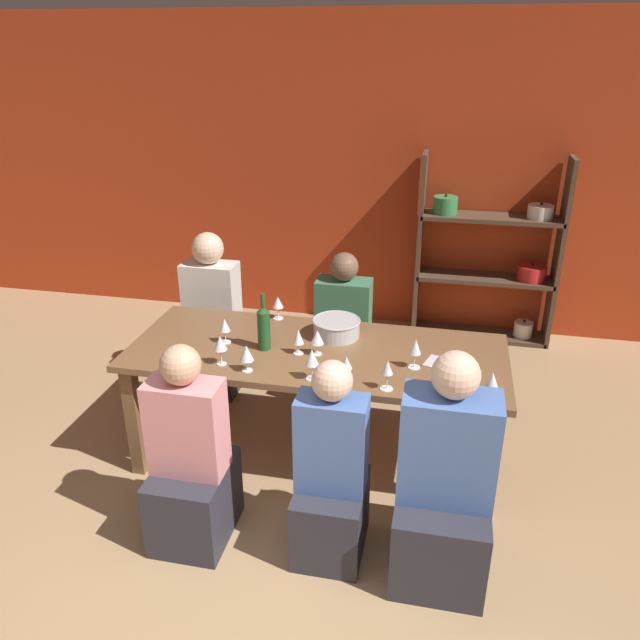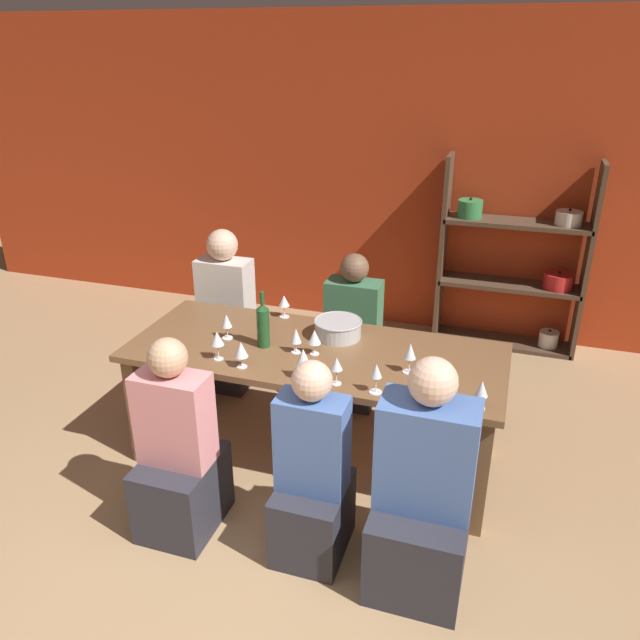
# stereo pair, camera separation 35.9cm
# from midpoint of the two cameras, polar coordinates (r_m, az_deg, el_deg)

# --- Properties ---
(wall_back_red) EXTENTS (8.80, 0.06, 2.70)m
(wall_back_red) POSITION_cam_midpoint_polar(r_m,az_deg,el_deg) (5.64, 7.77, 12.75)
(wall_back_red) COLOR #B23819
(wall_back_red) RESTS_ON ground_plane
(shelf_unit) EXTENTS (1.19, 0.30, 1.61)m
(shelf_unit) POSITION_cam_midpoint_polar(r_m,az_deg,el_deg) (5.53, 19.30, 4.44)
(shelf_unit) COLOR #4C3828
(shelf_unit) RESTS_ON ground_plane
(dining_table) EXTENTS (2.24, 0.90, 0.77)m
(dining_table) POSITION_cam_midpoint_polar(r_m,az_deg,el_deg) (3.75, 2.27, -4.03)
(dining_table) COLOR brown
(dining_table) RESTS_ON ground_plane
(mixing_bowl) EXTENTS (0.30, 0.30, 0.11)m
(mixing_bowl) POSITION_cam_midpoint_polar(r_m,az_deg,el_deg) (3.85, 4.32, -0.79)
(mixing_bowl) COLOR #B7BABC
(mixing_bowl) RESTS_ON dining_table
(wine_bottle_green) EXTENTS (0.08, 0.08, 0.35)m
(wine_bottle_green) POSITION_cam_midpoint_polar(r_m,az_deg,el_deg) (3.69, -2.46, -0.48)
(wine_bottle_green) COLOR #1E4C23
(wine_bottle_green) RESTS_ON dining_table
(wine_glass_white_a) EXTENTS (0.07, 0.07, 0.15)m
(wine_glass_white_a) POSITION_cam_midpoint_polar(r_m,az_deg,el_deg) (4.10, -0.80, 1.65)
(wine_glass_white_a) COLOR white
(wine_glass_white_a) RESTS_ON dining_table
(wine_glass_white_b) EXTENTS (0.07, 0.07, 0.18)m
(wine_glass_white_b) POSITION_cam_midpoint_polar(r_m,az_deg,el_deg) (3.47, 11.19, -2.98)
(wine_glass_white_b) COLOR white
(wine_glass_white_b) RESTS_ON dining_table
(wine_glass_empty_a) EXTENTS (0.06, 0.06, 0.15)m
(wine_glass_empty_a) POSITION_cam_midpoint_polar(r_m,az_deg,el_deg) (3.63, 0.61, -1.56)
(wine_glass_empty_a) COLOR white
(wine_glass_empty_a) RESTS_ON dining_table
(wine_glass_white_c) EXTENTS (0.07, 0.07, 0.16)m
(wine_glass_white_c) POSITION_cam_midpoint_polar(r_m,az_deg,el_deg) (3.23, 17.69, -6.16)
(wine_glass_white_c) COLOR white
(wine_glass_white_c) RESTS_ON dining_table
(wine_glass_empty_b) EXTENTS (0.08, 0.08, 0.16)m
(wine_glass_empty_b) POSITION_cam_midpoint_polar(r_m,az_deg,el_deg) (3.61, 2.34, -1.64)
(wine_glass_empty_b) COLOR white
(wine_glass_empty_b) RESTS_ON dining_table
(wine_glass_white_d) EXTENTS (0.08, 0.08, 0.16)m
(wine_glass_white_d) POSITION_cam_midpoint_polar(r_m,az_deg,el_deg) (3.48, -4.31, -2.83)
(wine_glass_white_d) COLOR white
(wine_glass_white_d) RESTS_ON dining_table
(wine_glass_white_e) EXTENTS (0.06, 0.06, 0.16)m
(wine_glass_white_e) POSITION_cam_midpoint_polar(r_m,az_deg,el_deg) (3.30, 4.65, -4.19)
(wine_glass_white_e) COLOR white
(wine_glass_white_e) RESTS_ON dining_table
(wine_glass_red_a) EXTENTS (0.07, 0.07, 0.17)m
(wine_glass_red_a) POSITION_cam_midpoint_polar(r_m,az_deg,el_deg) (3.25, 8.35, -4.83)
(wine_glass_red_a) COLOR white
(wine_glass_red_a) RESTS_ON dining_table
(wine_glass_white_f) EXTENTS (0.08, 0.08, 0.18)m
(wine_glass_white_f) POSITION_cam_midpoint_polar(r_m,az_deg,el_deg) (3.34, 1.53, -3.53)
(wine_glass_white_f) COLOR white
(wine_glass_white_f) RESTS_ON dining_table
(wine_glass_red_b) EXTENTS (0.07, 0.07, 0.16)m
(wine_glass_red_b) POSITION_cam_midpoint_polar(r_m,az_deg,el_deg) (3.82, -5.89, -0.23)
(wine_glass_red_b) COLOR white
(wine_glass_red_b) RESTS_ON dining_table
(wine_glass_red_c) EXTENTS (0.08, 0.08, 0.18)m
(wine_glass_red_c) POSITION_cam_midpoint_polar(r_m,az_deg,el_deg) (3.56, -6.56, -1.82)
(wine_glass_red_c) COLOR white
(wine_glass_red_c) RESTS_ON dining_table
(cell_phone) EXTENTS (0.11, 0.16, 0.01)m
(cell_phone) POSITION_cam_midpoint_polar(r_m,az_deg,el_deg) (3.59, 12.78, -4.29)
(cell_phone) COLOR silver
(cell_phone) RESTS_ON dining_table
(person_near_a) EXTENTS (0.38, 0.47, 1.13)m
(person_near_a) POSITION_cam_midpoint_polar(r_m,az_deg,el_deg) (3.42, -9.78, -12.67)
(person_near_a) COLOR #2D2D38
(person_near_a) RESTS_ON ground_plane
(person_far_a) EXTENTS (0.39, 0.49, 1.22)m
(person_far_a) POSITION_cam_midpoint_polar(r_m,az_deg,el_deg) (4.77, -6.33, -0.66)
(person_far_a) COLOR #2D2D38
(person_far_a) RESTS_ON ground_plane
(person_near_b) EXTENTS (0.45, 0.56, 1.22)m
(person_near_b) POSITION_cam_midpoint_polar(r_m,az_deg,el_deg) (3.15, 12.73, -16.22)
(person_near_b) COLOR #2D2D38
(person_near_b) RESTS_ON ground_plane
(person_far_b) EXTENTS (0.39, 0.48, 1.12)m
(person_far_b) POSITION_cam_midpoint_polar(r_m,az_deg,el_deg) (4.56, 5.26, -2.48)
(person_far_b) COLOR #2D2D38
(person_far_b) RESTS_ON ground_plane
(person_near_c) EXTENTS (0.35, 0.43, 1.11)m
(person_near_c) POSITION_cam_midpoint_polar(r_m,az_deg,el_deg) (3.23, 2.60, -14.88)
(person_near_c) COLOR #2D2D38
(person_near_c) RESTS_ON ground_plane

